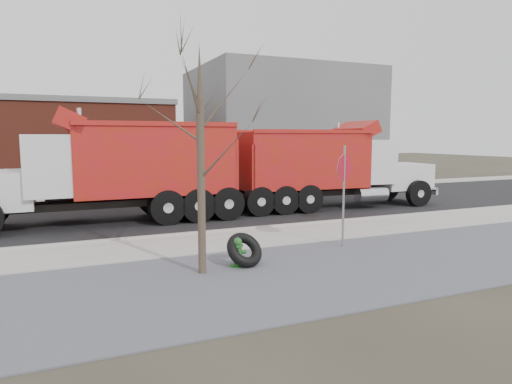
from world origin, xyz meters
name	(u,v)px	position (x,y,z in m)	size (l,w,h in m)	color
ground	(277,239)	(0.00, 0.00, 0.00)	(120.00, 120.00, 0.00)	#383328
gravel_verge	(341,268)	(0.00, -3.50, 0.01)	(60.00, 5.00, 0.03)	gray
sidewalk	(274,236)	(0.00, 0.25, 0.03)	(60.00, 2.50, 0.06)	#9E9B93
curb	(257,228)	(0.00, 1.55, 0.06)	(60.00, 0.15, 0.11)	#9E9B93
road	(214,209)	(0.00, 6.30, 0.01)	(60.00, 9.40, 0.02)	black
far_sidewalk	(182,194)	(0.00, 12.00, 0.03)	(60.00, 2.00, 0.06)	#9E9B93
building_grey	(280,125)	(9.00, 18.00, 4.00)	(12.00, 10.00, 8.00)	slate
bare_tree	(200,130)	(-3.20, -2.60, 3.30)	(3.20, 3.20, 5.20)	#382D23
fire_hydrant	(238,254)	(-2.26, -2.44, 0.34)	(0.42, 0.41, 0.75)	#2A6125
truck_tire	(244,250)	(-2.08, -2.42, 0.41)	(1.11, 1.01, 0.89)	black
stop_sign	(344,179)	(1.25, -1.71, 1.98)	(0.71, 0.39, 2.91)	gray
dump_truck_red_a	(327,164)	(4.81, 4.81, 1.94)	(9.58, 3.11, 3.81)	black
dump_truck_red_b	(116,167)	(-4.22, 4.75, 2.07)	(9.80, 2.88, 4.07)	black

